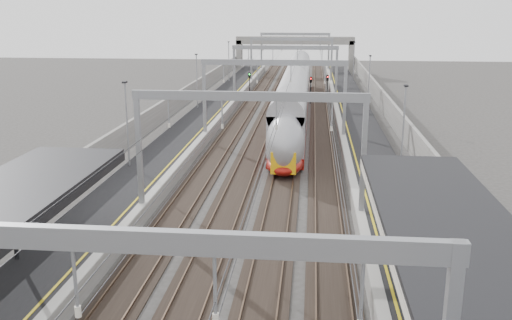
# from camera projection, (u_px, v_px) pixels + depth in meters

# --- Properties ---
(platform_left) EXTENTS (4.00, 120.00, 1.00)m
(platform_left) POSITION_uv_depth(u_px,v_px,m) (194.00, 130.00, 55.54)
(platform_left) COLOR black
(platform_left) RESTS_ON ground
(platform_right) EXTENTS (4.00, 120.00, 1.00)m
(platform_right) POSITION_uv_depth(u_px,v_px,m) (360.00, 133.00, 54.02)
(platform_right) COLOR black
(platform_right) RESTS_ON ground
(tracks) EXTENTS (11.40, 140.00, 0.20)m
(tracks) POSITION_uv_depth(u_px,v_px,m) (276.00, 136.00, 54.90)
(tracks) COLOR black
(tracks) RESTS_ON ground
(overhead_line) EXTENTS (13.00, 140.00, 6.60)m
(overhead_line) POSITION_uv_depth(u_px,v_px,m) (280.00, 66.00, 59.69)
(overhead_line) COLOR gray
(overhead_line) RESTS_ON platform_left
(overbridge) EXTENTS (22.00, 2.20, 6.90)m
(overbridge) POSITION_uv_depth(u_px,v_px,m) (295.00, 45.00, 106.44)
(overbridge) COLOR slate
(overbridge) RESTS_ON ground
(wall_left) EXTENTS (0.30, 120.00, 3.20)m
(wall_left) POSITION_uv_depth(u_px,v_px,m) (161.00, 118.00, 55.56)
(wall_left) COLOR slate
(wall_left) RESTS_ON ground
(wall_right) EXTENTS (0.30, 120.00, 3.20)m
(wall_right) POSITION_uv_depth(u_px,v_px,m) (395.00, 123.00, 53.44)
(wall_right) COLOR slate
(wall_right) RESTS_ON ground
(train) EXTENTS (2.86, 52.17, 4.52)m
(train) POSITION_uv_depth(u_px,v_px,m) (295.00, 99.00, 63.33)
(train) COLOR maroon
(train) RESTS_ON ground
(signal_green) EXTENTS (0.32, 0.32, 3.48)m
(signal_green) POSITION_uv_depth(u_px,v_px,m) (250.00, 80.00, 78.27)
(signal_green) COLOR black
(signal_green) RESTS_ON ground
(signal_red_near) EXTENTS (0.32, 0.32, 3.48)m
(signal_red_near) POSITION_uv_depth(u_px,v_px,m) (311.00, 85.00, 73.38)
(signal_red_near) COLOR black
(signal_red_near) RESTS_ON ground
(signal_red_far) EXTENTS (0.32, 0.32, 3.48)m
(signal_red_far) POSITION_uv_depth(u_px,v_px,m) (327.00, 83.00, 75.33)
(signal_red_far) COLOR black
(signal_red_far) RESTS_ON ground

